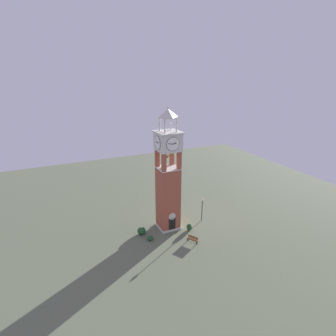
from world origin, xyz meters
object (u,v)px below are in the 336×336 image
(park_bench, at_px, (193,239))
(lamp_post, at_px, (202,206))
(clock_tower, at_px, (168,181))
(trash_bin, at_px, (171,211))

(park_bench, height_order, lamp_post, lamp_post)
(clock_tower, distance_m, trash_bin, 8.55)
(lamp_post, height_order, trash_bin, lamp_post)
(clock_tower, xyz_separation_m, trash_bin, (2.43, 3.82, -7.25))
(trash_bin, bearing_deg, clock_tower, -122.51)
(clock_tower, height_order, trash_bin, clock_tower)
(clock_tower, bearing_deg, park_bench, -74.63)
(lamp_post, xyz_separation_m, trash_bin, (-3.35, 4.42, -2.32))
(park_bench, bearing_deg, clock_tower, 105.37)
(park_bench, relative_size, trash_bin, 2.00)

